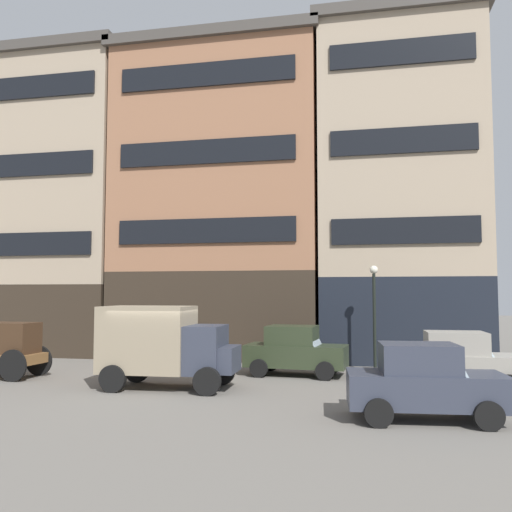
% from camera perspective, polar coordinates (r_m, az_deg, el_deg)
% --- Properties ---
extents(ground_plane, '(120.00, 120.00, 0.00)m').
position_cam_1_polar(ground_plane, '(18.00, -10.64, -13.66)').
color(ground_plane, slate).
extents(building_far_left, '(7.02, 7.27, 15.52)m').
position_cam_1_polar(building_far_left, '(30.66, -18.54, 5.17)').
color(building_far_left, '#33281E').
rests_on(building_far_left, ground_plane).
extents(building_center_left, '(10.25, 7.27, 15.28)m').
position_cam_1_polar(building_center_left, '(27.47, -3.34, 5.76)').
color(building_center_left, '#33281E').
rests_on(building_center_left, ground_plane).
extents(building_center_right, '(7.64, 7.27, 15.64)m').
position_cam_1_polar(building_center_right, '(26.66, 14.94, 6.58)').
color(building_center_right, black).
rests_on(building_center_right, ground_plane).
extents(cargo_wagon, '(2.96, 1.63, 1.98)m').
position_cam_1_polar(cargo_wagon, '(21.61, -25.33, -8.64)').
color(cargo_wagon, brown).
rests_on(cargo_wagon, ground_plane).
extents(delivery_truck_near, '(4.39, 2.21, 2.62)m').
position_cam_1_polar(delivery_truck_near, '(17.65, -9.70, -9.20)').
color(delivery_truck_near, '#333847').
rests_on(delivery_truck_near, ground_plane).
extents(sedan_dark, '(3.82, 2.10, 1.83)m').
position_cam_1_polar(sedan_dark, '(13.81, 17.50, -12.71)').
color(sedan_dark, '#333847').
rests_on(sedan_dark, ground_plane).
extents(sedan_light, '(3.83, 2.12, 1.83)m').
position_cam_1_polar(sedan_light, '(20.15, 4.21, -10.04)').
color(sedan_light, '#2D3823').
rests_on(sedan_light, ground_plane).
extents(sedan_parked_curb, '(3.71, 1.88, 1.83)m').
position_cam_1_polar(sedan_parked_curb, '(18.22, 20.95, -10.45)').
color(sedan_parked_curb, gray).
rests_on(sedan_parked_curb, ground_plane).
extents(pedestrian_officer, '(0.44, 0.44, 1.79)m').
position_cam_1_polar(pedestrian_officer, '(22.61, -9.50, -9.15)').
color(pedestrian_officer, black).
rests_on(pedestrian_officer, ground_plane).
extents(streetlamp_curbside, '(0.32, 0.32, 4.12)m').
position_cam_1_polar(streetlamp_curbside, '(21.38, 12.51, -4.88)').
color(streetlamp_curbside, black).
rests_on(streetlamp_curbside, ground_plane).
extents(fire_hydrant_curbside, '(0.24, 0.24, 0.83)m').
position_cam_1_polar(fire_hydrant_curbside, '(23.00, -6.77, -10.48)').
color(fire_hydrant_curbside, maroon).
rests_on(fire_hydrant_curbside, ground_plane).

